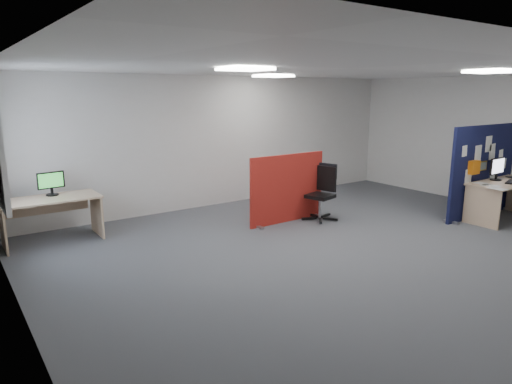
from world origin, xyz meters
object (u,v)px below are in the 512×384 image
monitor_second (51,182)px  office_chair (323,189)px  monitor_main (497,168)px  red_divider (287,189)px  navy_divider (483,171)px  second_desk (51,209)px  main_desk (503,190)px

monitor_second → office_chair: bearing=-28.0°
monitor_main → red_divider: (-3.40, 2.06, -0.35)m
navy_divider → monitor_main: size_ratio=4.37×
red_divider → second_desk: (-3.83, 1.27, -0.07)m
main_desk → monitor_second: monitor_second is taller
navy_divider → monitor_main: 0.25m
monitor_main → office_chair: 3.30m
monitor_main → red_divider: bearing=146.2°
navy_divider → red_divider: 3.81m
monitor_main → red_divider: red_divider is taller
main_desk → monitor_second: (-7.19, 3.61, 0.39)m
red_divider → monitor_second: red_divider is taller
monitor_main → office_chair: (-2.72, 1.82, -0.38)m
red_divider → office_chair: red_divider is taller
red_divider → office_chair: bearing=-20.7°
red_divider → monitor_second: 4.03m
navy_divider → office_chair: bearing=148.6°
monitor_main → second_desk: size_ratio=0.33×
second_desk → office_chair: 4.75m
office_chair → red_divider: bearing=146.1°
second_desk → office_chair: (4.51, -1.51, 0.04)m
navy_divider → second_desk: navy_divider is taller
navy_divider → red_divider: (-3.32, 1.85, -0.26)m
red_divider → office_chair: 0.72m
second_desk → monitor_second: (0.07, 0.13, 0.40)m
navy_divider → monitor_second: size_ratio=5.06×
red_divider → monitor_second: bearing=158.4°
navy_divider → monitor_second: (-7.08, 3.25, 0.06)m
main_desk → office_chair: (-2.75, 1.96, 0.03)m
monitor_main → second_desk: bearing=152.7°
main_desk → red_divider: 4.08m
navy_divider → red_divider: size_ratio=1.27×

